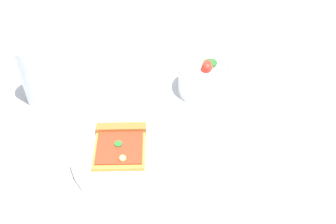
# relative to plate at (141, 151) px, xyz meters

# --- Properties ---
(ground_plane) EXTENTS (2.40, 2.40, 0.00)m
(ground_plane) POSITION_rel_plate_xyz_m (0.01, 0.02, -0.01)
(ground_plane) COLOR silver
(ground_plane) RESTS_ON ground
(plate) EXTENTS (0.27, 0.27, 0.01)m
(plate) POSITION_rel_plate_xyz_m (0.00, 0.00, 0.00)
(plate) COLOR white
(plate) RESTS_ON ground_plane
(pizza_slice_main) EXTENTS (0.12, 0.11, 0.02)m
(pizza_slice_main) POSITION_rel_plate_xyz_m (0.01, 0.04, 0.01)
(pizza_slice_main) COLOR gold
(pizza_slice_main) RESTS_ON plate
(salad_bowl) EXTENTS (0.12, 0.12, 0.08)m
(salad_bowl) POSITION_rel_plate_xyz_m (0.18, -0.16, 0.03)
(salad_bowl) COLOR white
(salad_bowl) RESTS_ON ground_plane
(soda_glass) EXTENTS (0.07, 0.07, 0.14)m
(soda_glass) POSITION_rel_plate_xyz_m (0.19, 0.20, 0.06)
(soda_glass) COLOR silver
(soda_glass) RESTS_ON ground_plane
(paper_napkin) EXTENTS (0.19, 0.20, 0.00)m
(paper_napkin) POSITION_rel_plate_xyz_m (-0.04, -0.30, -0.01)
(paper_napkin) COLOR white
(paper_napkin) RESTS_ON ground_plane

